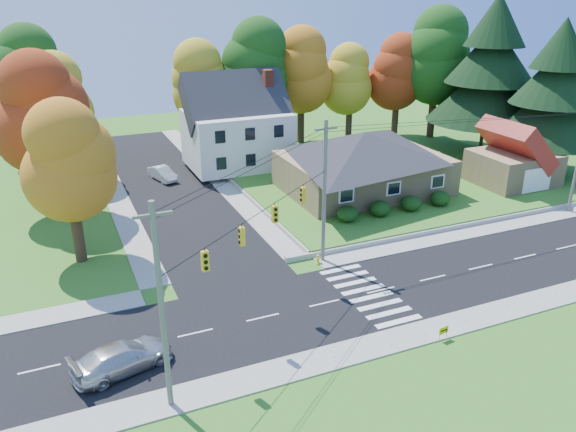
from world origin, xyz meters
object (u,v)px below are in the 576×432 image
(fire_hydrant, at_px, (318,259))
(silver_sedan, at_px, (122,357))
(ranch_house, at_px, (364,160))
(white_car, at_px, (163,174))

(fire_hydrant, bearing_deg, silver_sedan, -154.77)
(ranch_house, relative_size, silver_sedan, 2.90)
(ranch_house, height_order, fire_hydrant, ranch_house)
(ranch_house, distance_m, fire_hydrant, 15.20)
(silver_sedan, height_order, white_car, silver_sedan)
(silver_sedan, distance_m, fire_hydrant, 15.60)
(silver_sedan, height_order, fire_hydrant, silver_sedan)
(silver_sedan, bearing_deg, white_car, -31.20)
(ranch_house, height_order, silver_sedan, ranch_house)
(white_car, bearing_deg, fire_hydrant, -90.83)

